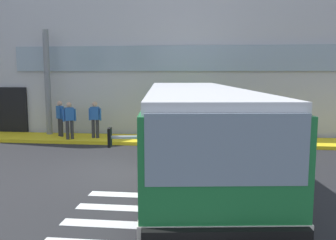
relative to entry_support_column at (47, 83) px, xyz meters
name	(u,v)px	position (x,y,z in m)	size (l,w,h in m)	color
ground_plane	(120,169)	(4.86, -5.40, -2.66)	(80.00, 90.00, 0.02)	#232326
bay_paint_stripes	(166,227)	(6.86, -9.60, -2.65)	(4.40, 3.96, 0.01)	silver
terminal_building	(153,53)	(4.17, 6.22, 1.72)	(23.12, 13.80, 8.75)	#B7B7BC
boarding_curb	(146,140)	(4.86, -0.60, -2.58)	(25.32, 2.00, 0.15)	yellow
entry_support_column	(47,83)	(0.00, 0.00, 0.00)	(0.28, 0.28, 5.01)	slate
bus_main_foreground	(194,135)	(7.29, -6.35, -1.32)	(3.93, 11.10, 2.70)	#1E7238
passenger_near_column	(60,117)	(0.80, -0.53, -1.57)	(0.46, 0.42, 1.68)	#2D2D33
passenger_by_doorway	(69,119)	(1.51, -1.20, -1.57)	(0.52, 0.38, 1.68)	#2D2D33
passenger_at_curb_edge	(95,117)	(2.56, -0.74, -1.54)	(0.59, 0.38, 1.68)	#2D2D33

